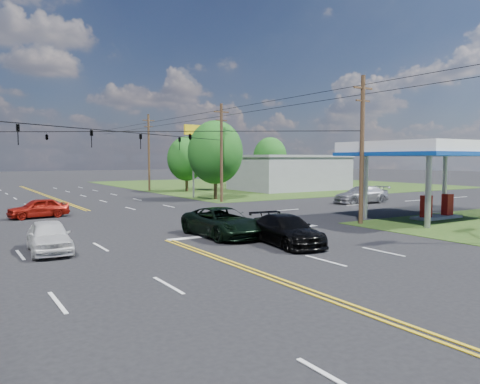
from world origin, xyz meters
TOP-DOWN VIEW (x-y plane):
  - ground at (0.00, 12.00)m, footprint 280.00×280.00m
  - grass_ne at (35.00, 44.00)m, footprint 46.00×48.00m
  - stop_bar at (5.00, 4.00)m, footprint 10.00×0.50m
  - retail_ne at (30.00, 32.00)m, footprint 14.00×10.00m
  - gas_canopy at (19.50, 2.00)m, footprint 12.20×8.20m
  - pole_se at (13.00, 3.00)m, footprint 1.60×0.28m
  - pole_ne at (13.00, 21.00)m, footprint 1.60×0.28m
  - pole_right_far at (13.00, 40.00)m, footprint 1.60×0.28m
  - span_wire_signals at (0.00, 12.00)m, footprint 26.00×18.00m
  - power_lines at (0.00, 10.00)m, footprint 26.04×100.00m
  - tree_right_a at (14.00, 24.00)m, footprint 5.70×5.70m
  - tree_right_b at (16.50, 36.00)m, footprint 4.94×4.94m
  - tree_far_r at (34.00, 42.00)m, footprint 5.32×5.32m
  - pickup_dkgreen at (2.94, 3.50)m, footprint 2.62×5.65m
  - suv_black at (4.41, -0.27)m, footprint 2.71×5.27m
  - pickup_white at (-5.79, 4.00)m, footprint 2.04×4.41m
  - sedan_red at (-4.13, 17.50)m, footprint 4.32×2.20m
  - sedan_far at (23.65, 13.00)m, footprint 5.82×2.85m
  - polesign_ne at (13.00, 27.05)m, footprint 2.19×0.47m

SIDE VIEW (x-z plane):
  - ground at x=0.00m, z-range 0.00..0.00m
  - grass_ne at x=35.00m, z-range -0.01..0.01m
  - stop_bar at x=5.00m, z-range -0.01..0.01m
  - sedan_red at x=-4.13m, z-range 0.00..1.41m
  - pickup_white at x=-5.79m, z-range 0.00..1.46m
  - suv_black at x=4.41m, z-range 0.00..1.46m
  - pickup_dkgreen at x=2.94m, z-range 0.00..1.57m
  - sedan_far at x=23.65m, z-range 0.00..1.63m
  - retail_ne at x=30.00m, z-range 0.00..4.40m
  - tree_right_b at x=16.50m, z-range 0.68..7.76m
  - tree_far_r at x=34.00m, z-range 0.73..8.36m
  - gas_canopy at x=19.50m, z-range 2.04..7.39m
  - tree_right_a at x=14.00m, z-range 0.78..8.96m
  - pole_se at x=13.00m, z-range 0.17..9.67m
  - pole_ne at x=13.00m, z-range 0.17..9.67m
  - pole_right_far at x=13.00m, z-range 0.17..10.17m
  - span_wire_signals at x=0.00m, z-range 5.43..6.56m
  - polesign_ne at x=13.00m, z-range 2.18..10.08m
  - power_lines at x=0.00m, z-range 8.28..8.92m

